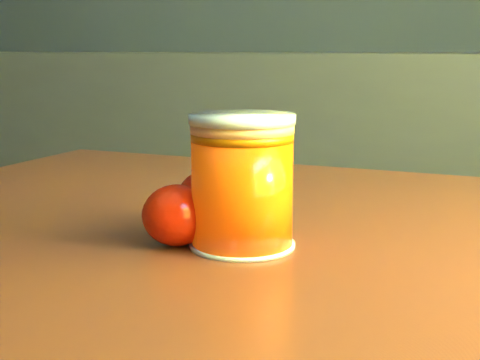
% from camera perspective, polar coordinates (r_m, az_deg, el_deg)
% --- Properties ---
extents(kitchen_counter, '(3.15, 0.60, 0.90)m').
position_cam_1_polar(kitchen_counter, '(2.24, -9.13, -0.87)').
color(kitchen_counter, '#45464A').
rests_on(kitchen_counter, ground).
extents(table, '(0.99, 0.70, 0.74)m').
position_cam_1_polar(table, '(0.65, 4.71, -12.42)').
color(table, brown).
rests_on(table, ground).
extents(juice_glass, '(0.09, 0.09, 0.11)m').
position_cam_1_polar(juice_glass, '(0.56, 0.19, -0.20)').
color(juice_glass, '#FF4A05').
rests_on(juice_glass, table).
extents(orange_front, '(0.08, 0.08, 0.06)m').
position_cam_1_polar(orange_front, '(0.60, -1.57, -2.02)').
color(orange_front, red).
rests_on(orange_front, table).
extents(orange_back, '(0.08, 0.08, 0.06)m').
position_cam_1_polar(orange_back, '(0.60, -2.21, -1.90)').
color(orange_back, red).
rests_on(orange_back, table).
extents(orange_extra, '(0.07, 0.07, 0.05)m').
position_cam_1_polar(orange_extra, '(0.57, -5.42, -3.00)').
color(orange_extra, red).
rests_on(orange_extra, table).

